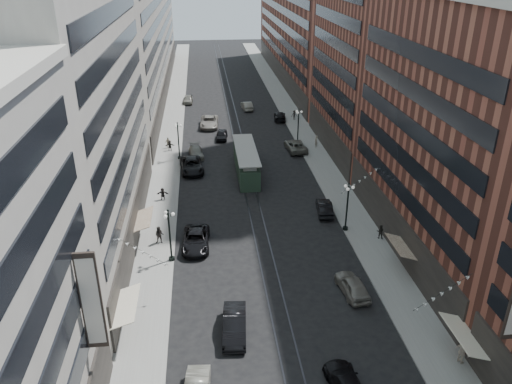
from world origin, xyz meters
name	(u,v)px	position (x,y,z in m)	size (l,w,h in m)	color
ground	(240,146)	(0.00, 60.00, 0.00)	(220.00, 220.00, 0.00)	black
sidewalk_west	(172,128)	(-11.00, 70.00, 0.07)	(4.00, 180.00, 0.15)	gray
sidewalk_east	(297,124)	(11.00, 70.00, 0.07)	(4.00, 180.00, 0.15)	gray
rail_west	(231,126)	(-0.70, 70.00, 0.01)	(0.12, 180.00, 0.02)	#2D2D33
rail_east	(239,126)	(0.70, 70.00, 0.01)	(0.12, 180.00, 0.02)	#2D2D33
building_west_mid	(79,110)	(-17.00, 33.00, 14.00)	(8.00, 36.00, 28.00)	#A4A092
building_west_far	(143,30)	(-17.00, 96.00, 13.00)	(8.00, 90.00, 26.00)	#A4A092
building_east_mid	(449,134)	(17.00, 28.00, 12.00)	(8.00, 30.00, 24.00)	brown
building_east_tower	(365,4)	(17.00, 56.00, 21.00)	(8.00, 26.00, 42.00)	brown
building_east_far	(297,27)	(17.00, 105.00, 12.00)	(8.00, 72.00, 24.00)	brown
lamppost_sw_far	(170,234)	(-9.20, 28.00, 3.10)	(1.03, 1.14, 5.52)	black
lamppost_sw_mid	(178,139)	(-9.20, 55.00, 3.10)	(1.03, 1.14, 5.52)	black
lamppost_se_far	(347,205)	(9.20, 32.00, 3.10)	(1.03, 1.14, 5.52)	black
lamppost_se_mid	(298,125)	(9.20, 60.00, 3.10)	(1.03, 1.14, 5.52)	black
streetcar	(246,162)	(0.00, 48.93, 1.61)	(2.79, 12.60, 3.49)	#263C2B
car_2	(196,240)	(-6.84, 30.44, 0.81)	(2.68, 5.81, 1.62)	black
car_4	(352,285)	(6.80, 21.13, 0.81)	(1.90, 4.73, 1.61)	slate
car_5	(235,325)	(-3.85, 17.07, 0.85)	(1.79, 5.14, 1.69)	black
car_6	(346,384)	(3.25, 10.37, 0.74)	(2.07, 5.09, 1.48)	black
pedestrian_2	(159,235)	(-10.53, 31.33, 1.09)	(0.91, 0.50, 1.87)	black
pedestrian_4	(462,352)	(12.23, 12.02, 1.11)	(1.13, 0.51, 1.93)	beige
car_7	(192,165)	(-7.40, 50.42, 0.88)	(2.91, 6.32, 1.76)	black
car_8	(196,152)	(-6.80, 55.90, 0.70)	(1.97, 4.83, 1.40)	slate
car_9	(188,99)	(-8.40, 86.67, 0.73)	(1.74, 4.31, 1.47)	black
car_10	(324,208)	(7.86, 36.14, 0.75)	(1.58, 4.53, 1.49)	black
car_11	(296,146)	(8.28, 56.78, 0.81)	(2.68, 5.81, 1.62)	#636258
car_12	(280,116)	(8.30, 72.69, 0.73)	(2.03, 5.00, 1.45)	black
car_13	(222,135)	(-2.65, 63.23, 0.73)	(1.73, 4.30, 1.47)	black
car_14	(247,106)	(3.00, 79.99, 0.79)	(1.66, 4.77, 1.57)	slate
pedestrian_5	(163,194)	(-10.83, 41.59, 0.91)	(1.41, 0.40, 1.52)	black
pedestrian_6	(168,143)	(-11.04, 59.74, 1.00)	(1.00, 0.46, 1.71)	#BFB59F
pedestrian_7	(380,232)	(12.29, 29.83, 0.92)	(0.75, 0.41, 1.53)	black
pedestrian_8	(316,141)	(11.61, 57.59, 1.09)	(0.69, 0.45, 1.88)	#A79B8A
pedestrian_9	(294,115)	(10.86, 72.11, 1.00)	(1.10, 0.45, 1.70)	black
car_extra_0	(188,99)	(-8.40, 86.03, 0.78)	(1.85, 4.60, 1.57)	gray
car_extra_1	(209,122)	(-4.50, 70.03, 0.89)	(2.96, 6.42, 1.79)	gray
pedestrian_extra_0	(170,146)	(-10.75, 58.62, 0.91)	(1.40, 0.40, 1.51)	black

